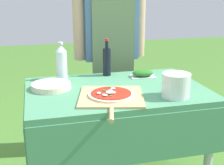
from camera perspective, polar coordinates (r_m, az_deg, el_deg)
name	(u,v)px	position (r m, az deg, el deg)	size (l,w,h in m)	color
prep_table	(116,105)	(1.99, 0.82, -4.05)	(1.13, 0.76, 0.75)	#478960
person_cook	(110,41)	(2.55, -0.34, 7.63)	(0.60, 0.21, 1.59)	#333D56
pizza_on_peel	(111,96)	(1.78, -0.16, -2.47)	(0.44, 0.56, 0.05)	tan
oil_bottle	(107,61)	(2.22, -0.95, 3.95)	(0.06, 0.06, 0.26)	black
water_bottle	(61,62)	(2.14, -9.23, 3.72)	(0.08, 0.08, 0.26)	silver
herb_container	(143,74)	(2.20, 5.64, 1.65)	(0.19, 0.13, 0.05)	silver
mixing_tub	(176,85)	(1.82, 11.62, -0.48)	(0.16, 0.16, 0.14)	silver
plate_stack	(51,86)	(1.98, -11.05, -0.64)	(0.25, 0.25, 0.03)	beige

